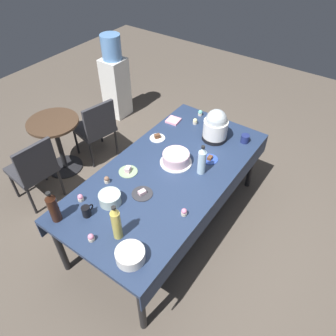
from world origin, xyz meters
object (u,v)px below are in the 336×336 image
Objects in this scene: cupcake_mint at (184,212)px; maroon_chair_left at (34,168)px; cupcake_vanilla at (195,121)px; cupcake_cocoa at (107,180)px; dessert_plate_cobalt at (210,159)px; water_cooler at (115,79)px; soda_bottle_cola at (53,207)px; frosted_layer_cake at (176,158)px; ceramic_snack_bowl at (130,255)px; round_cafe_table at (57,137)px; soda_bottle_water at (202,161)px; cupcake_lemon at (80,198)px; coffee_mug_navy at (245,138)px; glass_salad_bowl at (110,198)px; dessert_plate_sage at (128,171)px; dessert_plate_charcoal at (142,193)px; potluck_table at (168,177)px; slow_cooker at (216,126)px; cupcake_berry at (91,238)px; dessert_plate_white at (157,137)px; soda_bottle_ginger_ale at (116,223)px; coffee_mug_black at (87,211)px; maroon_chair_right at (96,126)px; cupcake_rose at (200,113)px.

maroon_chair_left reaches higher than cupcake_mint.
cupcake_cocoa is (-1.25, 0.16, 0.00)m from cupcake_vanilla.
dessert_plate_cobalt is 0.19× the size of maroon_chair_left.
cupcake_cocoa is at bearing 96.52° from cupcake_mint.
water_cooler reaches higher than cupcake_vanilla.
soda_bottle_cola is (-0.54, 0.04, 0.11)m from cupcake_cocoa.
water_cooler is (1.17, 1.88, -0.22)m from frosted_layer_cake.
ceramic_snack_bowl is 2.12m from round_cafe_table.
cupcake_lemon is at bearing 143.77° from soda_bottle_water.
cupcake_lemon is 0.54× the size of coffee_mug_navy.
glass_salad_bowl is 0.61× the size of soda_bottle_cola.
cupcake_cocoa is (-0.21, 0.07, 0.02)m from dessert_plate_sage.
soda_bottle_water is at bearing -27.14° from dessert_plate_charcoal.
ceramic_snack_bowl is 3.23× the size of cupcake_vanilla.
potluck_table is 6.33× the size of slow_cooker.
cupcake_berry is 1.83m from round_cafe_table.
water_cooler is at bearing 62.02° from soda_bottle_water.
soda_bottle_ginger_ale reaches higher than dessert_plate_white.
dessert_plate_white is 1.44× the size of coffee_mug_black.
glass_salad_bowl reaches higher than dessert_plate_sage.
coffee_mug_black is at bearing -45.13° from soda_bottle_cola.
soda_bottle_cola is at bearing 147.40° from dessert_plate_charcoal.
soda_bottle_cola is 1.00× the size of soda_bottle_water.
cupcake_mint is (-0.13, -0.71, 0.02)m from dessert_plate_sage.
cupcake_berry is (-1.67, 0.14, -0.13)m from slow_cooker.
potluck_table is 0.54m from dessert_plate_white.
cupcake_lemon reaches higher than dessert_plate_sage.
cupcake_vanilla is at bearing -57.94° from round_cafe_table.
dessert_plate_sage is at bearing 174.66° from cupcake_vanilla.
slow_cooker is 1.09m from dessert_plate_charcoal.
soda_bottle_water reaches higher than cupcake_cocoa.
dessert_plate_sage is 2.64× the size of cupcake_vanilla.
soda_bottle_cola reaches higher than cupcake_vanilla.
dessert_plate_white is 2.42× the size of cupcake_mint.
cupcake_mint is at bearing -100.04° from dessert_plate_sage.
maroon_chair_right is 0.69× the size of water_cooler.
glass_salad_bowl is at bearing -59.74° from cupcake_lemon.
ceramic_snack_bowl is 3.23× the size of cupcake_rose.
dessert_plate_cobalt is 2.36× the size of cupcake_cocoa.
water_cooler reaches higher than cupcake_cocoa.
dessert_plate_white is at bearing 29.01° from ceramic_snack_bowl.
glass_salad_bowl is at bearing -161.59° from dessert_plate_sage.
cupcake_rose is at bearing 16.39° from ceramic_snack_bowl.
maroon_chair_right reaches higher than cupcake_cocoa.
glass_salad_bowl reaches higher than cupcake_vanilla.
glass_salad_bowl is at bearing -138.15° from water_cooler.
dessert_plate_cobalt is (1.30, 0.08, -0.04)m from ceramic_snack_bowl.
dessert_plate_cobalt is 0.47× the size of soda_bottle_ginger_ale.
cupcake_rose reaches higher than dessert_plate_white.
cupcake_vanilla is at bearing -5.34° from dessert_plate_sage.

